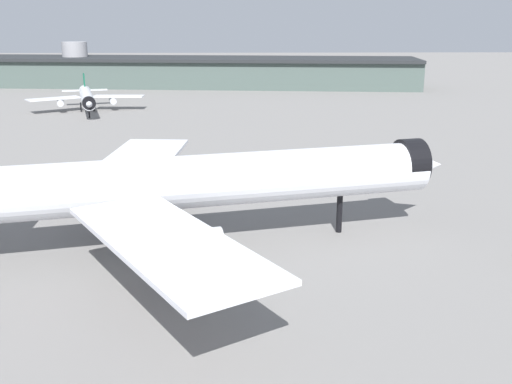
# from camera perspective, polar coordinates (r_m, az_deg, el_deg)

# --- Properties ---
(ground) EXTENTS (900.00, 900.00, 0.00)m
(ground) POSITION_cam_1_polar(r_m,az_deg,el_deg) (67.28, -6.31, -6.51)
(ground) COLOR slate
(airliner_near_gate) EXTENTS (66.39, 59.60, 17.92)m
(airliner_near_gate) POSITION_cam_1_polar(r_m,az_deg,el_deg) (68.38, -6.90, 0.85)
(airliner_near_gate) COLOR silver
(airliner_near_gate) RESTS_ON ground
(airliner_far_taxiway) EXTENTS (33.38, 37.35, 10.17)m
(airliner_far_taxiway) POSITION_cam_1_polar(r_m,az_deg,el_deg) (181.21, -16.19, 8.89)
(airliner_far_taxiway) COLOR silver
(airliner_far_taxiway) RESTS_ON ground
(terminal_building) EXTENTS (188.50, 50.87, 17.77)m
(terminal_building) POSITION_cam_1_polar(r_m,az_deg,el_deg) (247.24, -7.01, 11.59)
(terminal_building) COLOR #475651
(terminal_building) RESTS_ON ground
(traffic_cone_near_nose) EXTENTS (0.61, 0.61, 0.76)m
(traffic_cone_near_nose) POSITION_cam_1_polar(r_m,az_deg,el_deg) (109.75, -3.42, 2.81)
(traffic_cone_near_nose) COLOR #F2600C
(traffic_cone_near_nose) RESTS_ON ground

